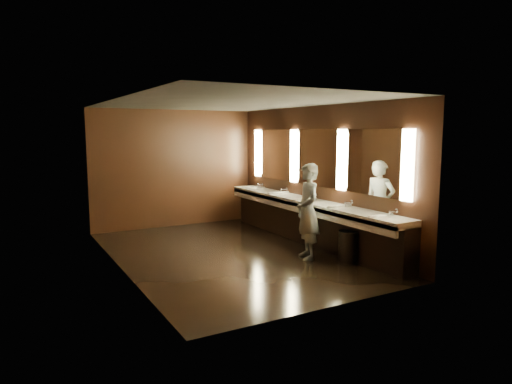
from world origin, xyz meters
TOP-DOWN VIEW (x-y plane):
  - floor at (0.00, 0.00)m, footprint 6.00×6.00m
  - ceiling at (0.00, 0.00)m, footprint 4.00×6.00m
  - wall_back at (0.00, 3.00)m, footprint 4.00×0.02m
  - wall_front at (0.00, -3.00)m, footprint 4.00×0.02m
  - wall_left at (-2.00, 0.00)m, footprint 0.02×6.00m
  - wall_right at (2.00, 0.00)m, footprint 0.02×6.00m
  - sink_counter at (1.79, 0.00)m, footprint 0.55×5.40m
  - mirror_band at (1.98, -0.00)m, footprint 0.06×5.03m
  - person at (1.09, -0.95)m, footprint 0.57×0.72m
  - trash_bin at (1.58, -1.51)m, footprint 0.37×0.37m

SIDE VIEW (x-z plane):
  - floor at x=0.00m, z-range 0.00..0.00m
  - trash_bin at x=1.58m, z-range 0.00..0.56m
  - sink_counter at x=1.79m, z-range -0.01..1.00m
  - person at x=1.09m, z-range 0.00..1.72m
  - wall_back at x=0.00m, z-range 0.00..2.80m
  - wall_front at x=0.00m, z-range 0.00..2.80m
  - wall_left at x=-2.00m, z-range 0.00..2.80m
  - wall_right at x=2.00m, z-range 0.00..2.80m
  - mirror_band at x=1.98m, z-range 1.17..2.32m
  - ceiling at x=0.00m, z-range 2.79..2.81m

